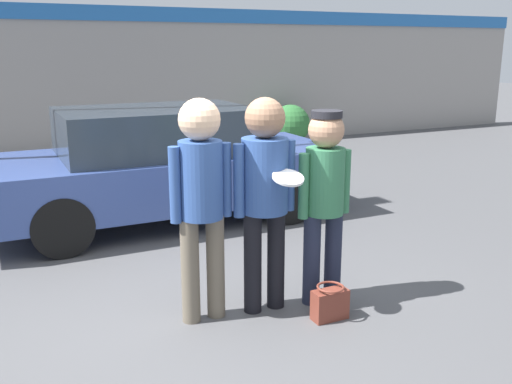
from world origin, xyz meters
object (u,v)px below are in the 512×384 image
person_left (201,190)px  person_middle_with_frisbee (265,184)px  person_right (324,190)px  parked_car_near (162,165)px  handbag (330,303)px  shrub (290,124)px

person_left → person_middle_with_frisbee: (0.53, -0.06, 0.00)m
person_left → person_right: person_left is taller
parked_car_near → handbag: (0.42, -3.29, -0.60)m
person_middle_with_frisbee → parked_car_near: size_ratio=0.41×
shrub → handbag: (-3.99, -7.85, -0.31)m
person_left → parked_car_near: bearing=79.7°
person_middle_with_frisbee → person_right: person_middle_with_frisbee is taller
handbag → parked_car_near: bearing=97.3°
person_right → shrub: (3.86, 7.51, -0.56)m
person_right → shrub: 8.46m
person_middle_with_frisbee → handbag: (0.40, -0.41, -0.96)m
parked_car_near → person_middle_with_frisbee: bearing=-89.6°
person_left → person_right: bearing=-7.0°
person_left → handbag: (0.93, -0.47, -0.96)m
shrub → handbag: shrub is taller
parked_car_near → handbag: 3.37m
person_middle_with_frisbee → handbag: person_middle_with_frisbee is taller
parked_car_near → shrub: size_ratio=4.91×
person_left → person_middle_with_frisbee: 0.54m
shrub → handbag: size_ratio=3.03×
person_right → shrub: person_right is taller
handbag → shrub: bearing=63.1°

